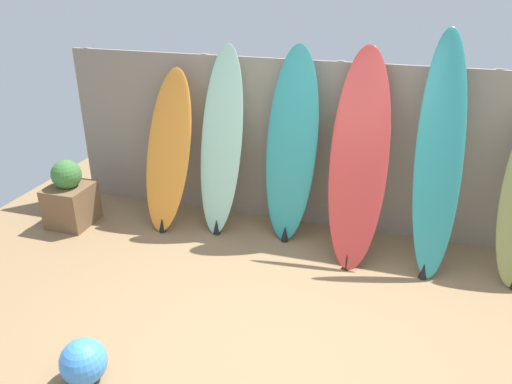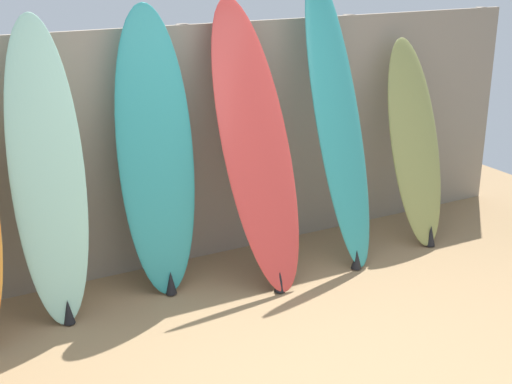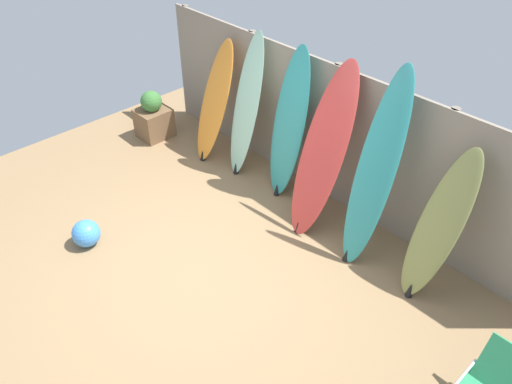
{
  "view_description": "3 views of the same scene",
  "coord_description": "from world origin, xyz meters",
  "px_view_note": "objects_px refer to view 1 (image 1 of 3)",
  "views": [
    {
      "loc": [
        0.67,
        -2.97,
        2.66
      ],
      "look_at": [
        -0.44,
        0.63,
        0.94
      ],
      "focal_mm": 35.0,
      "sensor_mm": 36.0,
      "label": 1
    },
    {
      "loc": [
        -1.99,
        -2.75,
        2.36
      ],
      "look_at": [
        -0.05,
        0.85,
        0.91
      ],
      "focal_mm": 50.0,
      "sensor_mm": 36.0,
      "label": 2
    },
    {
      "loc": [
        3.24,
        -2.3,
        4.09
      ],
      "look_at": [
        0.36,
        0.41,
        1.04
      ],
      "focal_mm": 35.0,
      "sensor_mm": 36.0,
      "label": 3
    }
  ],
  "objects_px": {
    "surfboard_red_3": "(359,160)",
    "beach_ball": "(83,362)",
    "planter_box": "(70,197)",
    "surfboard_seafoam_1": "(221,144)",
    "surfboard_teal_4": "(439,158)",
    "surfboard_orange_0": "(168,152)",
    "surfboard_teal_2": "(291,148)"
  },
  "relations": [
    {
      "from": "surfboard_orange_0",
      "to": "surfboard_teal_2",
      "type": "bearing_deg",
      "value": 4.51
    },
    {
      "from": "beach_ball",
      "to": "surfboard_teal_2",
      "type": "bearing_deg",
      "value": 70.7
    },
    {
      "from": "surfboard_red_3",
      "to": "beach_ball",
      "type": "height_order",
      "value": "surfboard_red_3"
    },
    {
      "from": "surfboard_seafoam_1",
      "to": "surfboard_red_3",
      "type": "relative_size",
      "value": 0.98
    },
    {
      "from": "surfboard_seafoam_1",
      "to": "planter_box",
      "type": "xyz_separation_m",
      "value": [
        -1.63,
        -0.45,
        -0.64
      ]
    },
    {
      "from": "surfboard_seafoam_1",
      "to": "planter_box",
      "type": "distance_m",
      "value": 1.81
    },
    {
      "from": "planter_box",
      "to": "beach_ball",
      "type": "relative_size",
      "value": 2.31
    },
    {
      "from": "beach_ball",
      "to": "planter_box",
      "type": "bearing_deg",
      "value": 127.35
    },
    {
      "from": "surfboard_orange_0",
      "to": "planter_box",
      "type": "bearing_deg",
      "value": -160.13
    },
    {
      "from": "surfboard_teal_4",
      "to": "planter_box",
      "type": "distance_m",
      "value": 3.85
    },
    {
      "from": "surfboard_teal_4",
      "to": "planter_box",
      "type": "height_order",
      "value": "surfboard_teal_4"
    },
    {
      "from": "surfboard_orange_0",
      "to": "surfboard_red_3",
      "type": "relative_size",
      "value": 0.84
    },
    {
      "from": "surfboard_orange_0",
      "to": "beach_ball",
      "type": "xyz_separation_m",
      "value": [
        0.46,
        -2.36,
        -0.67
      ]
    },
    {
      "from": "surfboard_red_3",
      "to": "surfboard_orange_0",
      "type": "bearing_deg",
      "value": 178.39
    },
    {
      "from": "surfboard_orange_0",
      "to": "planter_box",
      "type": "height_order",
      "value": "surfboard_orange_0"
    },
    {
      "from": "surfboard_seafoam_1",
      "to": "surfboard_red_3",
      "type": "xyz_separation_m",
      "value": [
        1.43,
        -0.12,
        0.03
      ]
    },
    {
      "from": "surfboard_seafoam_1",
      "to": "surfboard_teal_2",
      "type": "bearing_deg",
      "value": 2.83
    },
    {
      "from": "surfboard_red_3",
      "to": "planter_box",
      "type": "relative_size",
      "value": 2.65
    },
    {
      "from": "surfboard_teal_2",
      "to": "surfboard_teal_4",
      "type": "distance_m",
      "value": 1.4
    },
    {
      "from": "surfboard_orange_0",
      "to": "surfboard_seafoam_1",
      "type": "bearing_deg",
      "value": 6.63
    },
    {
      "from": "surfboard_teal_4",
      "to": "beach_ball",
      "type": "xyz_separation_m",
      "value": [
        -2.25,
        -2.31,
        -0.92
      ]
    },
    {
      "from": "surfboard_teal_2",
      "to": "surfboard_red_3",
      "type": "distance_m",
      "value": 0.71
    },
    {
      "from": "surfboard_red_3",
      "to": "beach_ball",
      "type": "xyz_separation_m",
      "value": [
        -1.55,
        -2.3,
        -0.82
      ]
    },
    {
      "from": "surfboard_orange_0",
      "to": "beach_ball",
      "type": "bearing_deg",
      "value": -78.91
    },
    {
      "from": "surfboard_teal_2",
      "to": "surfboard_teal_4",
      "type": "height_order",
      "value": "surfboard_teal_4"
    },
    {
      "from": "surfboard_teal_2",
      "to": "beach_ball",
      "type": "height_order",
      "value": "surfboard_teal_2"
    },
    {
      "from": "surfboard_red_3",
      "to": "beach_ball",
      "type": "distance_m",
      "value": 2.89
    },
    {
      "from": "surfboard_seafoam_1",
      "to": "surfboard_teal_4",
      "type": "height_order",
      "value": "surfboard_teal_4"
    },
    {
      "from": "surfboard_teal_2",
      "to": "surfboard_seafoam_1",
      "type": "bearing_deg",
      "value": -177.17
    },
    {
      "from": "surfboard_red_3",
      "to": "planter_box",
      "type": "bearing_deg",
      "value": -174.0
    },
    {
      "from": "beach_ball",
      "to": "surfboard_seafoam_1",
      "type": "bearing_deg",
      "value": 87.13
    },
    {
      "from": "surfboard_teal_4",
      "to": "planter_box",
      "type": "bearing_deg",
      "value": -174.96
    }
  ]
}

